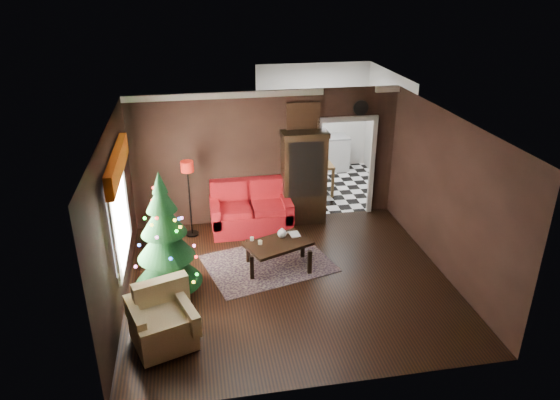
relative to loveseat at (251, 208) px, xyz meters
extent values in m
plane|color=black|center=(0.40, -2.05, -0.50)|extent=(5.50, 5.50, 0.00)
plane|color=white|center=(0.40, -2.05, 2.30)|extent=(5.50, 5.50, 0.00)
plane|color=black|center=(0.40, 0.45, 0.90)|extent=(5.50, 0.00, 5.50)
plane|color=black|center=(0.40, -4.55, 0.90)|extent=(5.50, 0.00, 5.50)
plane|color=black|center=(-2.35, -2.05, 0.90)|extent=(0.00, 5.50, 5.50)
plane|color=black|center=(3.15, -2.05, 0.90)|extent=(0.00, 5.50, 5.50)
cube|color=white|center=(-2.31, -1.85, 0.95)|extent=(0.05, 1.60, 1.40)
cube|color=#913A08|center=(-2.23, -1.85, 1.77)|extent=(0.12, 2.10, 0.35)
plane|color=white|center=(2.10, 1.95, -0.50)|extent=(3.00, 3.00, 0.00)
cube|color=white|center=(2.10, 3.40, 1.20)|extent=(0.70, 0.06, 0.70)
cube|color=#2F1F2B|center=(0.13, -1.41, -0.49)|extent=(2.53, 2.10, 0.01)
cylinder|color=silver|center=(-0.16, -1.41, 0.05)|extent=(0.08, 0.08, 0.06)
cylinder|color=white|center=(-0.03, -1.57, 0.05)|extent=(0.08, 0.08, 0.07)
imported|color=#7E685C|center=(0.55, -1.35, 0.14)|extent=(0.18, 0.03, 0.24)
cylinder|color=silver|center=(2.35, 0.40, 1.88)|extent=(0.32, 0.32, 0.06)
cube|color=#A57E49|center=(1.15, 0.41, 1.75)|extent=(0.62, 0.05, 0.52)
cube|color=silver|center=(2.10, 3.15, -0.05)|extent=(1.80, 0.60, 0.90)
camera|label=1|loc=(-1.09, -9.47, 4.44)|focal=32.90mm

